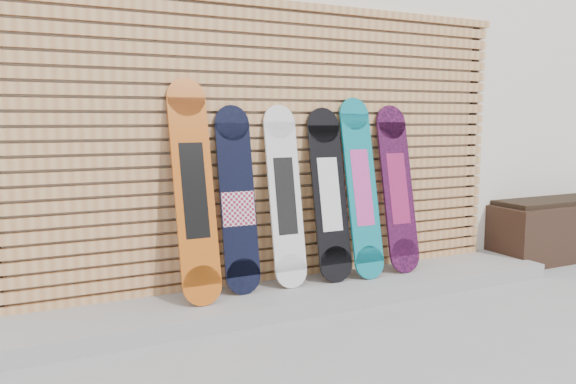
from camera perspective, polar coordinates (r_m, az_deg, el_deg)
name	(u,v)px	position (r m, az deg, el deg)	size (l,w,h in m)	color
ground	(361,329)	(3.90, 7.41, -13.63)	(80.00, 80.00, 0.00)	gray
building	(240,86)	(7.01, -4.94, 10.65)	(12.00, 5.00, 3.60)	silver
concrete_step	(295,295)	(4.36, 0.76, -10.43)	(4.60, 0.70, 0.12)	gray
slat_wall	(279,143)	(4.42, -0.92, 4.95)	(4.26, 0.08, 2.29)	#B77F4C
planter_box	(550,229)	(6.23, 25.07, -3.46)	(1.35, 0.56, 0.61)	black
snowboard_0	(194,190)	(3.97, -9.53, 0.16)	(0.28, 0.39, 1.57)	#B55113
snowboard_1	(238,201)	(4.15, -5.15, -0.89)	(0.27, 0.27, 1.38)	black
snowboard_2	(285,196)	(4.29, -0.31, -0.41)	(0.26, 0.28, 1.39)	silver
snowboard_3	(329,194)	(4.47, 4.21, -0.24)	(0.29, 0.30, 1.37)	black
snowboard_4	(362,188)	(4.60, 7.49, 0.45)	(0.27, 0.34, 1.46)	#0D707E
snowboard_5	(398,189)	(4.82, 11.08, 0.35)	(0.29, 0.32, 1.40)	black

